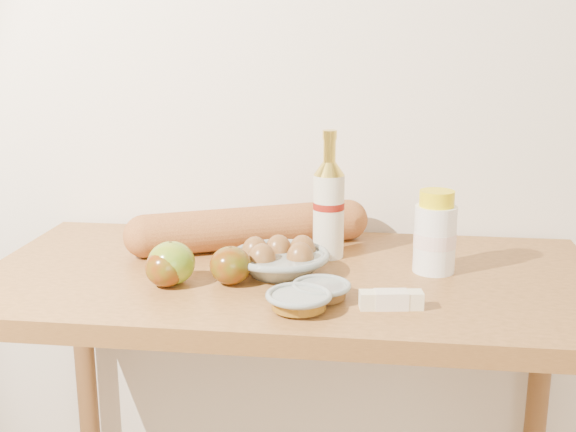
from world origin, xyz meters
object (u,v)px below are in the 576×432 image
object	(u,v)px
table	(290,330)
egg_bowl	(280,259)
baguette	(251,228)
cream_bottle	(435,235)
bourbon_bottle	(329,206)

from	to	relation	value
table	egg_bowl	xyz separation A→B (m)	(-0.02, -0.01, 0.15)
egg_bowl	baguette	distance (m)	0.18
cream_bottle	baguette	size ratio (longest dim) A/B	0.31
baguette	bourbon_bottle	bearing A→B (deg)	-38.08
table	baguette	size ratio (longest dim) A/B	2.27
table	cream_bottle	world-z (taller)	cream_bottle
cream_bottle	egg_bowl	distance (m)	0.30
table	cream_bottle	xyz separation A→B (m)	(0.28, 0.04, 0.20)
bourbon_bottle	egg_bowl	bearing A→B (deg)	-143.13
bourbon_bottle	cream_bottle	bearing A→B (deg)	-35.58
bourbon_bottle	egg_bowl	world-z (taller)	bourbon_bottle
table	baguette	world-z (taller)	baguette
table	baguette	xyz separation A→B (m)	(-0.10, 0.15, 0.17)
table	bourbon_bottle	world-z (taller)	bourbon_bottle
bourbon_bottle	baguette	world-z (taller)	bourbon_bottle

